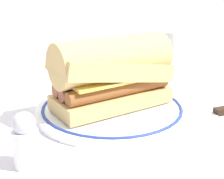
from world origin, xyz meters
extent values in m
plane|color=silver|center=(0.00, 0.00, 0.00)|extent=(1.50, 1.50, 0.00)
cylinder|color=white|center=(0.03, 0.03, 0.01)|extent=(0.28, 0.28, 0.01)
torus|color=navy|center=(0.03, 0.03, 0.01)|extent=(0.25, 0.25, 0.01)
cube|color=tan|center=(0.03, 0.03, 0.03)|extent=(0.23, 0.16, 0.03)
cylinder|color=brown|center=(0.04, 0.01, 0.05)|extent=(0.19, 0.09, 0.02)
cylinder|color=brown|center=(0.03, 0.03, 0.05)|extent=(0.19, 0.09, 0.02)
cylinder|color=#985439|center=(0.02, 0.06, 0.05)|extent=(0.19, 0.09, 0.02)
cube|color=#EFC64C|center=(0.03, 0.03, 0.07)|extent=(0.19, 0.14, 0.01)
cube|color=tan|center=(0.03, 0.03, 0.09)|extent=(0.23, 0.16, 0.07)
cylinder|color=tan|center=(0.03, 0.03, 0.10)|extent=(0.22, 0.14, 0.08)
cylinder|color=silver|center=(0.21, 0.21, 0.06)|extent=(0.07, 0.07, 0.12)
cylinder|color=gold|center=(0.21, 0.21, 0.04)|extent=(0.06, 0.06, 0.07)
cylinder|color=white|center=(-0.12, -0.11, 0.03)|extent=(0.03, 0.03, 0.05)
sphere|color=silver|center=(-0.12, -0.11, 0.06)|extent=(0.03, 0.03, 0.03)
cube|color=silver|center=(0.16, -0.02, 0.00)|extent=(0.08, 0.03, 0.01)
camera|label=1|loc=(-0.09, -0.50, 0.24)|focal=52.59mm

